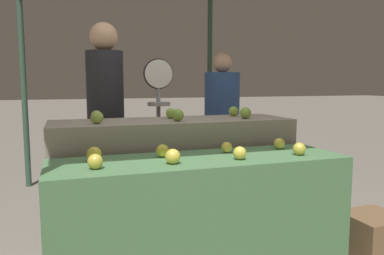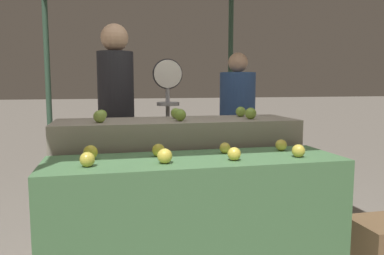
% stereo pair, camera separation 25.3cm
% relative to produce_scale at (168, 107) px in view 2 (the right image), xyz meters
% --- Properties ---
extents(display_counter_front, '(1.79, 0.55, 0.87)m').
position_rel_produce_scale_xyz_m(display_counter_front, '(-0.02, -1.13, -0.67)').
color(display_counter_front, '#4C7A4C').
rests_on(display_counter_front, ground_plane).
extents(display_counter_back, '(1.79, 0.55, 1.05)m').
position_rel_produce_scale_xyz_m(display_counter_back, '(-0.02, -0.53, -0.58)').
color(display_counter_back, gray).
rests_on(display_counter_back, ground_plane).
extents(apple_front_0, '(0.08, 0.08, 0.08)m').
position_rel_produce_scale_xyz_m(apple_front_0, '(-0.64, -1.22, -0.20)').
color(apple_front_0, gold).
rests_on(apple_front_0, display_counter_front).
extents(apple_front_1, '(0.09, 0.09, 0.09)m').
position_rel_produce_scale_xyz_m(apple_front_1, '(-0.22, -1.23, -0.19)').
color(apple_front_1, yellow).
rests_on(apple_front_1, display_counter_front).
extents(apple_front_2, '(0.08, 0.08, 0.08)m').
position_rel_produce_scale_xyz_m(apple_front_2, '(0.19, -1.24, -0.20)').
color(apple_front_2, yellow).
rests_on(apple_front_2, display_counter_front).
extents(apple_front_3, '(0.08, 0.08, 0.08)m').
position_rel_produce_scale_xyz_m(apple_front_3, '(0.60, -1.24, -0.20)').
color(apple_front_3, gold).
rests_on(apple_front_3, display_counter_front).
extents(apple_front_4, '(0.08, 0.08, 0.08)m').
position_rel_produce_scale_xyz_m(apple_front_4, '(-0.63, -1.02, -0.19)').
color(apple_front_4, gold).
rests_on(apple_front_4, display_counter_front).
extents(apple_front_5, '(0.08, 0.08, 0.08)m').
position_rel_produce_scale_xyz_m(apple_front_5, '(-0.23, -1.03, -0.20)').
color(apple_front_5, gold).
rests_on(apple_front_5, display_counter_front).
extents(apple_front_6, '(0.07, 0.07, 0.07)m').
position_rel_produce_scale_xyz_m(apple_front_6, '(0.20, -1.02, -0.20)').
color(apple_front_6, yellow).
rests_on(apple_front_6, display_counter_front).
extents(apple_front_7, '(0.08, 0.08, 0.08)m').
position_rel_produce_scale_xyz_m(apple_front_7, '(0.60, -1.01, -0.20)').
color(apple_front_7, yellow).
rests_on(apple_front_7, display_counter_front).
extents(apple_back_0, '(0.09, 0.09, 0.09)m').
position_rel_produce_scale_xyz_m(apple_back_0, '(-0.58, -0.64, -0.02)').
color(apple_back_0, '#8EB247').
rests_on(apple_back_0, display_counter_back).
extents(apple_back_1, '(0.09, 0.09, 0.09)m').
position_rel_produce_scale_xyz_m(apple_back_1, '(-0.02, -0.64, -0.02)').
color(apple_back_1, '#7AA338').
rests_on(apple_back_1, display_counter_back).
extents(apple_back_2, '(0.09, 0.09, 0.09)m').
position_rel_produce_scale_xyz_m(apple_back_2, '(0.53, -0.63, -0.02)').
color(apple_back_2, '#84AD3D').
rests_on(apple_back_2, display_counter_back).
extents(apple_back_3, '(0.08, 0.08, 0.08)m').
position_rel_produce_scale_xyz_m(apple_back_3, '(-0.57, -0.42, -0.02)').
color(apple_back_3, '#84AD3D').
rests_on(apple_back_3, display_counter_back).
extents(apple_back_4, '(0.08, 0.08, 0.08)m').
position_rel_produce_scale_xyz_m(apple_back_4, '(-0.01, -0.43, -0.02)').
color(apple_back_4, '#84AD3D').
rests_on(apple_back_4, display_counter_back).
extents(apple_back_5, '(0.08, 0.08, 0.08)m').
position_rel_produce_scale_xyz_m(apple_back_5, '(0.53, -0.41, -0.02)').
color(apple_back_5, '#84AD3D').
rests_on(apple_back_5, display_counter_back).
extents(produce_scale, '(0.26, 0.20, 1.53)m').
position_rel_produce_scale_xyz_m(produce_scale, '(0.00, 0.00, 0.00)').
color(produce_scale, '#99999E').
rests_on(produce_scale, ground_plane).
extents(person_vendor_at_scale, '(0.40, 0.40, 1.83)m').
position_rel_produce_scale_xyz_m(person_vendor_at_scale, '(-0.45, 0.11, -0.02)').
color(person_vendor_at_scale, '#2D2D38').
rests_on(person_vendor_at_scale, ground_plane).
extents(person_customer_left, '(0.51, 0.51, 1.65)m').
position_rel_produce_scale_xyz_m(person_customer_left, '(0.89, 0.67, -0.16)').
color(person_customer_left, '#2D2D38').
rests_on(person_customer_left, ground_plane).
extents(wooden_crate_side, '(0.38, 0.38, 0.38)m').
position_rel_produce_scale_xyz_m(wooden_crate_side, '(1.29, -1.18, -0.92)').
color(wooden_crate_side, brown).
rests_on(wooden_crate_side, ground_plane).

